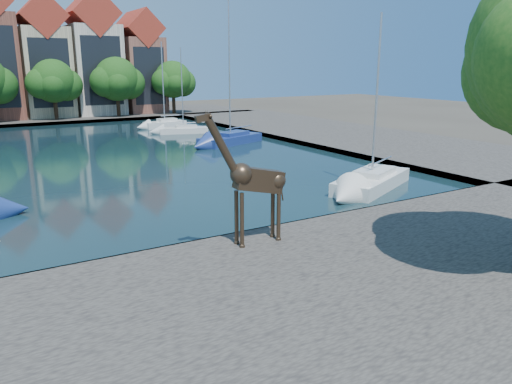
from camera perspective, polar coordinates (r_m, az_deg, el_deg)
The scene contains 16 objects.
ground at distance 21.13m, azimuth -3.33°, elevation -6.06°, with size 160.00×160.00×0.00m, color #38332B.
water_basin at distance 43.19m, azimuth -18.37°, elevation 3.89°, with size 38.00×50.00×0.08m, color black.
near_quay at distance 15.68m, azimuth 8.97°, elevation -12.83°, with size 50.00×14.00×0.50m, color #4C4841.
far_quay at distance 74.47m, azimuth -24.03°, elevation 7.69°, with size 60.00×16.00×0.50m, color #4C4841.
right_quay at distance 54.25m, azimuth 8.38°, elevation 6.71°, with size 14.00×52.00×0.50m, color #4C4841.
townhouse_east_inner at distance 74.39m, azimuth -23.07°, elevation 13.58°, with size 5.94×9.18×15.79m.
townhouse_east_mid at distance 75.64m, azimuth -18.09°, elevation 14.28°, with size 6.43×9.18×16.65m.
townhouse_east_end at distance 77.41m, azimuth -13.22°, elevation 13.85°, with size 5.44×9.18×14.43m.
far_tree_mid_east at distance 69.02m, azimuth -22.08°, elevation 11.52°, with size 7.02×5.40×7.52m.
far_tree_east at distance 70.76m, azimuth -15.56°, elevation 12.17°, with size 7.54×5.80×7.84m.
far_tree_far_east at distance 73.34m, azimuth -9.41°, elevation 12.43°, with size 6.76×5.20×7.36m.
giraffe_statue at distance 19.17m, azimuth -0.40°, elevation 1.39°, with size 3.64×0.66×5.21m.
sailboat_right_a at distance 30.93m, azimuth 13.10°, elevation 1.52°, with size 7.19×5.02×10.10m.
sailboat_right_b at distance 47.29m, azimuth -2.95°, elevation 6.28°, with size 7.11×4.59×12.94m.
sailboat_right_c at distance 55.18m, azimuth -8.30°, elevation 7.17°, with size 5.44×3.19×9.00m.
sailboat_right_d at distance 60.33m, azimuth -10.39°, elevation 7.81°, with size 5.03×2.16×9.77m.
Camera 1 is at (-9.13, -17.57, 7.38)m, focal length 35.00 mm.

